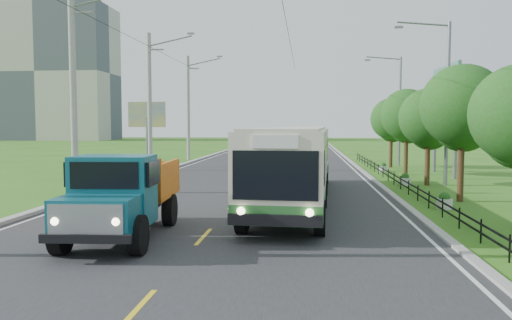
# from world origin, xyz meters

# --- Properties ---
(ground) EXTENTS (240.00, 240.00, 0.00)m
(ground) POSITION_xyz_m (0.00, 0.00, 0.00)
(ground) COLOR #2E6016
(ground) RESTS_ON ground
(road) EXTENTS (14.00, 120.00, 0.02)m
(road) POSITION_xyz_m (0.00, 20.00, 0.01)
(road) COLOR #28282B
(road) RESTS_ON ground
(curb_left) EXTENTS (0.40, 120.00, 0.15)m
(curb_left) POSITION_xyz_m (-7.20, 20.00, 0.07)
(curb_left) COLOR #9E9E99
(curb_left) RESTS_ON ground
(curb_right) EXTENTS (0.30, 120.00, 0.10)m
(curb_right) POSITION_xyz_m (7.15, 20.00, 0.05)
(curb_right) COLOR #9E9E99
(curb_right) RESTS_ON ground
(edge_line_left) EXTENTS (0.12, 120.00, 0.00)m
(edge_line_left) POSITION_xyz_m (-6.65, 20.00, 0.02)
(edge_line_left) COLOR silver
(edge_line_left) RESTS_ON road
(edge_line_right) EXTENTS (0.12, 120.00, 0.00)m
(edge_line_right) POSITION_xyz_m (6.65, 20.00, 0.02)
(edge_line_right) COLOR silver
(edge_line_right) RESTS_ON road
(centre_dash) EXTENTS (0.12, 2.20, 0.00)m
(centre_dash) POSITION_xyz_m (0.00, 0.00, 0.02)
(centre_dash) COLOR yellow
(centre_dash) RESTS_ON road
(railing_right) EXTENTS (0.04, 40.00, 0.60)m
(railing_right) POSITION_xyz_m (8.00, 14.00, 0.30)
(railing_right) COLOR black
(railing_right) RESTS_ON ground
(pole_near) EXTENTS (3.51, 0.32, 10.00)m
(pole_near) POSITION_xyz_m (-8.26, 9.00, 5.09)
(pole_near) COLOR gray
(pole_near) RESTS_ON ground
(pole_mid) EXTENTS (3.51, 0.32, 10.00)m
(pole_mid) POSITION_xyz_m (-8.26, 21.00, 5.09)
(pole_mid) COLOR gray
(pole_mid) RESTS_ON ground
(pole_far) EXTENTS (3.51, 0.32, 10.00)m
(pole_far) POSITION_xyz_m (-8.26, 33.00, 5.09)
(pole_far) COLOR gray
(pole_far) RESTS_ON ground
(tree_third) EXTENTS (3.60, 3.62, 6.00)m
(tree_third) POSITION_xyz_m (9.86, 8.14, 3.99)
(tree_third) COLOR #382314
(tree_third) RESTS_ON ground
(tree_fourth) EXTENTS (3.24, 3.31, 5.40)m
(tree_fourth) POSITION_xyz_m (9.86, 14.14, 3.59)
(tree_fourth) COLOR #382314
(tree_fourth) RESTS_ON ground
(tree_fifth) EXTENTS (3.48, 3.52, 5.80)m
(tree_fifth) POSITION_xyz_m (9.86, 20.14, 3.85)
(tree_fifth) COLOR #382314
(tree_fifth) RESTS_ON ground
(tree_back) EXTENTS (3.30, 3.36, 5.50)m
(tree_back) POSITION_xyz_m (9.86, 26.14, 3.65)
(tree_back) COLOR #382314
(tree_back) RESTS_ON ground
(streetlight_mid) EXTENTS (3.02, 0.20, 9.07)m
(streetlight_mid) POSITION_xyz_m (10.64, 14.00, 4.90)
(streetlight_mid) COLOR slate
(streetlight_mid) RESTS_ON ground
(streetlight_far) EXTENTS (3.02, 0.20, 9.07)m
(streetlight_far) POSITION_xyz_m (10.64, 28.00, 4.90)
(streetlight_far) COLOR slate
(streetlight_far) RESTS_ON ground
(planter_near) EXTENTS (0.64, 0.64, 0.67)m
(planter_near) POSITION_xyz_m (8.60, 6.00, 0.29)
(planter_near) COLOR silver
(planter_near) RESTS_ON ground
(planter_mid) EXTENTS (0.64, 0.64, 0.67)m
(planter_mid) POSITION_xyz_m (8.60, 14.00, 0.29)
(planter_mid) COLOR silver
(planter_mid) RESTS_ON ground
(planter_far) EXTENTS (0.64, 0.64, 0.67)m
(planter_far) POSITION_xyz_m (8.60, 22.00, 0.29)
(planter_far) COLOR silver
(planter_far) RESTS_ON ground
(billboard_left) EXTENTS (3.00, 0.20, 5.20)m
(billboard_left) POSITION_xyz_m (-9.50, 24.00, 3.87)
(billboard_left) COLOR slate
(billboard_left) RESTS_ON ground
(billboard_right) EXTENTS (0.24, 6.00, 7.30)m
(billboard_right) POSITION_xyz_m (12.30, 20.00, 5.34)
(billboard_right) COLOR slate
(billboard_right) RESTS_ON ground
(apartment_near) EXTENTS (28.00, 14.00, 30.00)m
(apartment_near) POSITION_xyz_m (-55.00, 95.00, 15.00)
(apartment_near) COLOR #B7B2A3
(apartment_near) RESTS_ON ground
(apartment_far) EXTENTS (24.00, 14.00, 26.00)m
(apartment_far) POSITION_xyz_m (-80.00, 120.00, 13.00)
(apartment_far) COLOR #B7B2A3
(apartment_far) RESTS_ON ground
(bus) EXTENTS (3.48, 16.52, 3.17)m
(bus) POSITION_xyz_m (2.62, 7.24, 1.90)
(bus) COLOR #29672C
(bus) RESTS_ON ground
(dump_truck) EXTENTS (2.65, 6.09, 2.50)m
(dump_truck) POSITION_xyz_m (-2.38, -0.26, 1.42)
(dump_truck) COLOR #115969
(dump_truck) RESTS_ON ground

